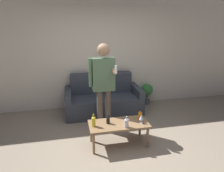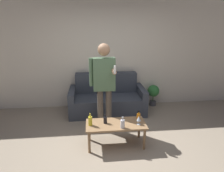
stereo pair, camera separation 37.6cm
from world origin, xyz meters
name	(u,v)px [view 2 (the right image)]	position (x,y,z in m)	size (l,w,h in m)	color
ground_plane	(116,156)	(0.00, 0.00, 0.00)	(16.00, 16.00, 0.00)	gray
wall_back	(105,54)	(0.00, 2.23, 1.35)	(8.00, 0.06, 2.70)	beige
couch	(107,99)	(0.00, 1.79, 0.32)	(1.79, 0.86, 0.92)	#383D47
coffee_table	(116,126)	(0.03, 0.33, 0.37)	(1.04, 0.48, 0.42)	#8E6B47
bottle_orange	(105,120)	(-0.15, 0.37, 0.48)	(0.06, 0.06, 0.16)	black
bottle_green	(90,121)	(-0.41, 0.31, 0.50)	(0.07, 0.07, 0.22)	yellow
bottle_dark	(123,124)	(0.13, 0.17, 0.49)	(0.07, 0.07, 0.20)	silver
bottle_yellow	(138,117)	(0.45, 0.42, 0.48)	(0.07, 0.07, 0.17)	orange
wine_glass_near	(139,119)	(0.42, 0.26, 0.52)	(0.08, 0.08, 0.15)	silver
person_standing_front	(104,81)	(-0.13, 0.92, 1.03)	(0.49, 0.44, 1.74)	brown
potted_plant	(153,92)	(1.24, 2.04, 0.36)	(0.30, 0.30, 0.55)	#4C4C51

